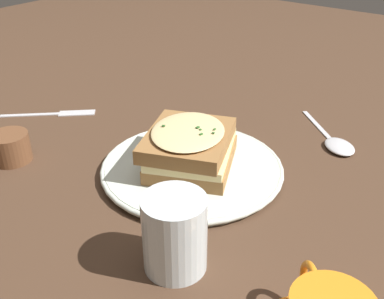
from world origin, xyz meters
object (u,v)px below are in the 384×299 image
object	(u,v)px
fork	(59,113)
spoon	(337,144)
water_glass	(175,234)
condiment_pot	(10,147)
sandwich	(190,147)
dinner_plate	(192,168)

from	to	relation	value
fork	spoon	xyz separation A→B (m)	(0.46, 0.20, 0.00)
water_glass	condiment_pot	world-z (taller)	water_glass
fork	spoon	bearing A→B (deg)	70.38
sandwich	spoon	bearing A→B (deg)	55.52
dinner_plate	spoon	size ratio (longest dim) A/B	1.85
dinner_plate	condiment_pot	world-z (taller)	condiment_pot
condiment_pot	fork	bearing A→B (deg)	117.08
dinner_plate	spoon	bearing A→B (deg)	55.38
fork	sandwich	bearing A→B (deg)	45.22
fork	spoon	world-z (taller)	spoon
condiment_pot	dinner_plate	bearing A→B (deg)	30.03
dinner_plate	condiment_pot	size ratio (longest dim) A/B	4.53
dinner_plate	condiment_pot	xyz separation A→B (m)	(-0.24, -0.14, 0.02)
sandwich	spoon	size ratio (longest dim) A/B	1.21
condiment_pot	sandwich	bearing A→B (deg)	29.67
fork	condiment_pot	size ratio (longest dim) A/B	2.33
water_glass	fork	bearing A→B (deg)	157.68
fork	spoon	size ratio (longest dim) A/B	0.95
sandwich	condiment_pot	size ratio (longest dim) A/B	2.96
spoon	condiment_pot	distance (m)	0.52
sandwich	fork	bearing A→B (deg)	177.88
sandwich	water_glass	distance (m)	0.19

